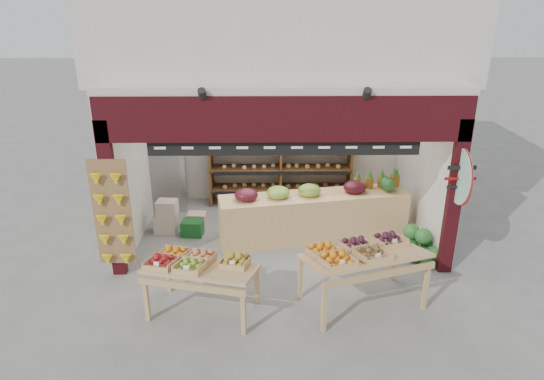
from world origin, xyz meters
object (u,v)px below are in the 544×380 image
Objects in this scene: back_shelving at (281,154)px; watermelon_pile at (419,247)px; display_table_left at (195,264)px; cardboard_stack at (179,220)px; display_table_right at (359,253)px; refrigerator at (168,166)px; mid_counter at (313,214)px.

back_shelving reaches higher than watermelon_pile.
display_table_left is (-1.35, -4.04, -0.38)m from back_shelving.
watermelon_pile is (2.40, -2.54, -0.93)m from back_shelving.
display_table_right is at bearing -38.62° from cardboard_stack.
back_shelving is 1.66× the size of refrigerator.
back_shelving is 4.27m from display_table_left.
mid_counter is 2.25m from display_table_right.
refrigerator is 5.43m from watermelon_pile.
cardboard_stack is 4.59m from watermelon_pile.
display_table_right is 2.04m from watermelon_pile.
cardboard_stack is 0.51× the size of display_table_right.
refrigerator reaches higher than display_table_left.
back_shelving reaches higher than display_table_right.
back_shelving is 4.20× the size of watermelon_pile.
back_shelving is 2.66m from cardboard_stack.
back_shelving is 1.83× the size of display_table_left.
cardboard_stack is at bearing 166.14° from watermelon_pile.
display_table_left is 4.07m from watermelon_pile.
display_table_right is at bearing -75.15° from back_shelving.
refrigerator is 4.00m from display_table_left.
display_table_right is at bearing 3.16° from display_table_left.
refrigerator is (-2.44, -0.19, -0.21)m from back_shelving.
display_table_right is (3.48, -3.72, -0.08)m from refrigerator.
cardboard_stack is 2.74m from display_table_left.
back_shelving is 0.86× the size of mid_counter.
display_table_left is 2.39m from display_table_right.
mid_counter is at bearing -34.31° from refrigerator.
cardboard_stack is at bearing 105.18° from display_table_left.
display_table_right reaches higher than display_table_left.
cardboard_stack is (-2.05, -1.44, -0.90)m from back_shelving.
display_table_left is at bearing -108.43° from back_shelving.
mid_counter reaches higher than cardboard_stack.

